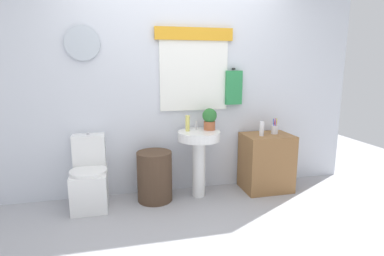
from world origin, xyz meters
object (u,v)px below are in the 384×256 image
Objects in this scene: potted_plant at (210,118)px; lotion_bottle at (262,129)px; toilet at (90,179)px; laundry_hamper at (155,176)px; soap_bottle at (188,123)px; toothbrush_cup at (275,129)px; wooden_cabinet at (266,162)px; pedestal_sink at (199,149)px.

potted_plant is 1.48× the size of lotion_bottle.
lotion_bottle reaches higher than toilet.
toilet is 0.69m from laundry_hamper.
potted_plant is (0.26, 0.01, 0.04)m from soap_bottle.
toothbrush_cup is at bearing -2.85° from potted_plant.
lotion_bottle is (0.87, -0.09, -0.09)m from soap_bottle.
soap_bottle is at bearing 0.77° from toilet.
potted_plant is (0.65, 0.06, 0.62)m from laundry_hamper.
toilet is at bearing -178.95° from potted_plant.
potted_plant reaches higher than laundry_hamper.
soap_bottle is (1.08, 0.01, 0.56)m from toilet.
wooden_cabinet is (2.05, -0.04, 0.05)m from toilet.
toothbrush_cup reaches higher than lotion_bottle.
soap_bottle is 0.26m from potted_plant.
toilet reaches higher than laundry_hamper.
lotion_bottle is (0.61, -0.10, -0.13)m from potted_plant.
toilet is 2.05m from wooden_cabinet.
wooden_cabinet is at bearing -2.96° from soap_bottle.
toothbrush_cup is at bearing 11.32° from wooden_cabinet.
toilet is at bearing 177.78° from lotion_bottle.
toilet is 3.13× the size of potted_plant.
pedestal_sink is 0.32m from soap_bottle.
wooden_cabinet is at bearing 0.00° from laundry_hamper.
wooden_cabinet is 4.08× the size of lotion_bottle.
toothbrush_cup is at bearing 1.21° from pedestal_sink.
toilet is at bearing 177.07° from laundry_hamper.
potted_plant is at bearing 175.14° from wooden_cabinet.
lotion_bottle reaches higher than wooden_cabinet.
laundry_hamper is 0.90m from potted_plant.
wooden_cabinet is (0.85, 0.00, -0.22)m from pedestal_sink.
toilet is 1.23m from pedestal_sink.
laundry_hamper is 1.35m from lotion_bottle.
laundry_hamper is 0.70m from soap_bottle.
potted_plant reaches higher than pedestal_sink.
toilet is 1.13× the size of wooden_cabinet.
soap_bottle is at bearing 157.38° from pedestal_sink.
lotion_bottle is at bearing -2.22° from toilet.
pedestal_sink is 3.08× the size of potted_plant.
toothbrush_cup is (1.45, 0.02, 0.46)m from laundry_hamper.
toilet is at bearing -179.23° from soap_bottle.
toothbrush_cup is (0.20, 0.06, -0.03)m from lotion_bottle.
soap_bottle reaches higher than laundry_hamper.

